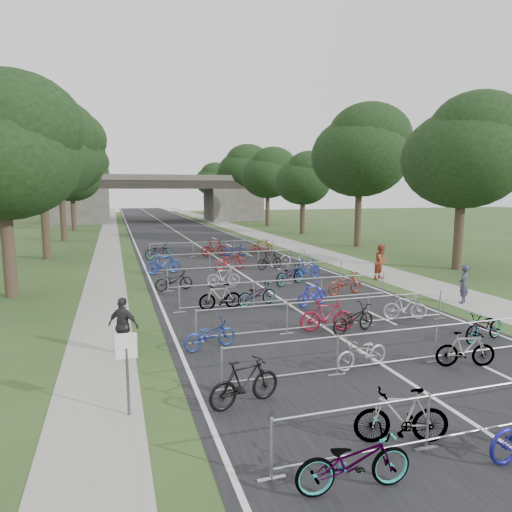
{
  "coord_description": "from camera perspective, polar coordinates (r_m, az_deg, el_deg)",
  "views": [
    {
      "loc": [
        -6.94,
        -6.62,
        4.8
      ],
      "look_at": [
        0.68,
        17.78,
        1.1
      ],
      "focal_mm": 32.0,
      "sensor_mm": 36.0,
      "label": 1
    }
  ],
  "objects": [
    {
      "name": "bike_10",
      "position": [
        15.87,
        12.06,
        -7.71
      ],
      "size": [
        1.98,
        1.17,
        0.98
      ],
      "primitive_type": "imported",
      "rotation": [
        0.0,
        0.0,
        1.87
      ],
      "color": "black",
      "rests_on": "ground"
    },
    {
      "name": "bike_21",
      "position": [
        27.61,
        -3.25,
        -0.61
      ],
      "size": [
        2.26,
        1.31,
        1.12
      ],
      "primitive_type": "imported",
      "rotation": [
        0.0,
        0.0,
        1.86
      ],
      "color": "maroon",
      "rests_on": "ground"
    },
    {
      "name": "bike_26",
      "position": [
        33.45,
        -2.71,
        0.77
      ],
      "size": [
        1.81,
        0.9,
        0.91
      ],
      "primitive_type": "imported",
      "rotation": [
        0.0,
        0.0,
        1.39
      ],
      "color": "navy",
      "rests_on": "ground"
    },
    {
      "name": "tree_left_1",
      "position": [
        34.92,
        -25.17,
        11.58
      ],
      "size": [
        7.56,
        7.56,
        11.53
      ],
      "color": "#33261C",
      "rests_on": "ground"
    },
    {
      "name": "bike_19",
      "position": [
        24.81,
        6.38,
        -1.65
      ],
      "size": [
        1.94,
        0.99,
        1.12
      ],
      "primitive_type": "imported",
      "rotation": [
        0.0,
        0.0,
        1.83
      ],
      "color": "navy",
      "rests_on": "ground"
    },
    {
      "name": "barrier_row_5",
      "position": [
        27.83,
        -2.7,
        -0.56
      ],
      "size": [
        9.7,
        0.08,
        1.1
      ],
      "color": "#A4A6AB",
      "rests_on": "ground"
    },
    {
      "name": "tree_right_3",
      "position": [
        61.91,
        1.59,
        10.2
      ],
      "size": [
        7.17,
        7.17,
        10.93
      ],
      "color": "#33261C",
      "rests_on": "ground"
    },
    {
      "name": "bike_12",
      "position": [
        18.52,
        -4.5,
        -5.13
      ],
      "size": [
        1.77,
        0.55,
        1.05
      ],
      "primitive_type": "imported",
      "rotation": [
        0.0,
        0.0,
        4.74
      ],
      "color": "#A4A6AB",
      "rests_on": "ground"
    },
    {
      "name": "pedestrian_a",
      "position": [
        21.36,
        24.5,
        -3.24
      ],
      "size": [
        0.72,
        0.68,
        1.65
      ],
      "primitive_type": "imported",
      "rotation": [
        0.0,
        0.0,
        3.81
      ],
      "color": "#2D2E44",
      "rests_on": "ground"
    },
    {
      "name": "tree_left_0",
      "position": [
        23.04,
        -29.07,
        11.43
      ],
      "size": [
        6.72,
        6.72,
        10.25
      ],
      "color": "#33261C",
      "rests_on": "ground"
    },
    {
      "name": "ground",
      "position": [
        10.72,
        27.37,
        -19.34
      ],
      "size": [
        200.0,
        200.0,
        0.0
      ],
      "primitive_type": "plane",
      "color": "#28451D",
      "rests_on": "ground"
    },
    {
      "name": "barrier_row_3",
      "position": [
        19.4,
        4.07,
        -4.45
      ],
      "size": [
        9.7,
        0.08,
        1.1
      ],
      "color": "#A4A6AB",
      "rests_on": "ground"
    },
    {
      "name": "bike_23",
      "position": [
        29.24,
        5.02,
        -0.14
      ],
      "size": [
        2.15,
        0.84,
        1.11
      ],
      "primitive_type": "imported",
      "rotation": [
        0.0,
        0.0,
        4.67
      ],
      "color": "#96959C",
      "rests_on": "ground"
    },
    {
      "name": "sidewalk_right",
      "position": [
        58.75,
        -2.55,
        3.55
      ],
      "size": [
        3.0,
        140.0,
        0.01
      ],
      "primitive_type": "cube",
      "color": "gray",
      "rests_on": "ground"
    },
    {
      "name": "barrier_row_1",
      "position": [
        13.06,
        16.21,
        -11.12
      ],
      "size": [
        9.7,
        0.08,
        1.1
      ],
      "color": "#A4A6AB",
      "rests_on": "ground"
    },
    {
      "name": "tree_left_4",
      "position": [
        70.73,
        -21.26,
        9.72
      ],
      "size": [
        7.56,
        7.56,
        11.53
      ],
      "color": "#33261C",
      "rests_on": "ground"
    },
    {
      "name": "bike_14",
      "position": [
        19.23,
        7.1,
        -4.75
      ],
      "size": [
        1.73,
        1.01,
        1.0
      ],
      "primitive_type": "imported",
      "rotation": [
        0.0,
        0.0,
        5.06
      ],
      "color": "#1C239F",
      "rests_on": "ground"
    },
    {
      "name": "overpass_bridge",
      "position": [
        71.96,
        -11.89,
        7.06
      ],
      "size": [
        31.0,
        8.0,
        7.05
      ],
      "color": "#44413D",
      "rests_on": "ground"
    },
    {
      "name": "bike_0",
      "position": [
        8.12,
        12.09,
        -23.79
      ],
      "size": [
        2.01,
        0.82,
        1.03
      ],
      "primitive_type": "imported",
      "rotation": [
        0.0,
        0.0,
        1.5
      ],
      "color": "#A4A6AB",
      "rests_on": "ground"
    },
    {
      "name": "bike_27",
      "position": [
        34.89,
        0.72,
        1.2
      ],
      "size": [
        1.77,
        0.58,
        1.05
      ],
      "primitive_type": "imported",
      "rotation": [
        0.0,
        0.0,
        1.52
      ],
      "color": "maroon",
      "rests_on": "ground"
    },
    {
      "name": "bike_13",
      "position": [
        19.11,
        0.09,
        -4.8
      ],
      "size": [
        1.97,
        1.16,
        0.98
      ],
      "primitive_type": "imported",
      "rotation": [
        0.0,
        0.0,
        1.86
      ],
      "color": "#A4A6AB",
      "rests_on": "ground"
    },
    {
      "name": "bike_8",
      "position": [
        14.11,
        -5.8,
        -9.76
      ],
      "size": [
        1.81,
        1.02,
        0.9
      ],
      "primitive_type": "imported",
      "rotation": [
        0.0,
        0.0,
        1.83
      ],
      "color": "navy",
      "rests_on": "ground"
    },
    {
      "name": "barrier_row_2",
      "position": [
        16.03,
        9.06,
        -7.26
      ],
      "size": [
        9.7,
        0.08,
        1.1
      ],
      "color": "#A4A6AB",
      "rests_on": "ground"
    },
    {
      "name": "tree_left_2",
      "position": [
        46.87,
        -23.25,
        11.64
      ],
      "size": [
        8.4,
        8.4,
        12.81
      ],
      "color": "#33261C",
      "rests_on": "ground"
    },
    {
      "name": "bike_15",
      "position": [
        21.57,
        11.05,
        -3.38
      ],
      "size": [
        2.05,
        1.07,
        1.02
      ],
      "primitive_type": "imported",
      "rotation": [
        0.0,
        0.0,
        1.78
      ],
      "color": "maroon",
      "rests_on": "ground"
    },
    {
      "name": "tree_right_4",
      "position": [
        73.4,
        -1.5,
        10.66
      ],
      "size": [
        8.18,
        8.18,
        12.47
      ],
      "color": "#33261C",
      "rests_on": "ground"
    },
    {
      "name": "barrier_row_0",
      "position": [
        10.49,
        27.57,
        -16.69
      ],
      "size": [
        9.7,
        0.08,
        1.1
      ],
      "color": "#A4A6AB",
      "rests_on": "ground"
    },
    {
      "name": "tree_right_6",
      "position": [
        96.67,
        -5.44,
        9.46
      ],
      "size": [
        7.17,
        7.17,
        10.93
      ],
      "color": "#33261C",
      "rests_on": "ground"
    },
    {
      "name": "bike_20",
      "position": [
        26.81,
        -11.48,
        -0.92
      ],
      "size": [
        2.11,
        0.97,
        1.22
      ],
      "primitive_type": "imported",
      "rotation": [
        0.0,
        0.0,
        1.77
      ],
      "color": "navy",
      "rests_on": "ground"
    },
    {
      "name": "bike_7",
      "position": [
        16.4,
        26.67,
        -7.92
      ],
      "size": [
        1.94,
        1.06,
        0.97
      ],
      "primitive_type": "imported",
      "rotation": [
        0.0,
        0.0,
        4.95
      ],
      "color": "#A4A6AB",
      "rests_on": "ground"
    },
    {
      "name": "bike_16",
      "position": [
        22.32,
        -10.24,
        -3.05
      ],
      "size": [
        1.92,
        0.94,
        0.97
      ],
      "primitive_type": "imported",
      "rotation": [
        0.0,
        0.0,
        1.74
      ],
      "color": "black",
      "rests_on": "ground"
    },
    {
      "name": "tree_right_0",
      "position": [
        30.24,
        24.77,
        11.52
      ],
      "size": [
        7.17,
        7.17,
        10.93
      ],
      "color": "#33261C",
      "rests_on": "ground"
    },
    {
      "name": "lane_markings",
      "position": [
        57.24,
        -10.33,
        3.3
      ],
      "size": [
        0.12,
        140.0,
        0.0
      ],
      "primitive_type": "cube",
      "color": "silver",
      "rests_on": "ground"
    },
    {
      "name": "tree_left_5",
      "position": [
        82.73,
        -20.74,
        10.02
      ],
      "size": [
        8.4,
        8.4,
        12.81
      ],
      "color": "#33261C",
      "rests_on": "ground"
    },
    {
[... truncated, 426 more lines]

